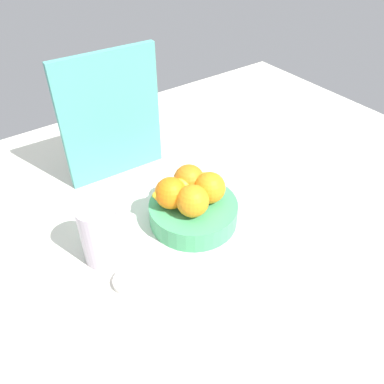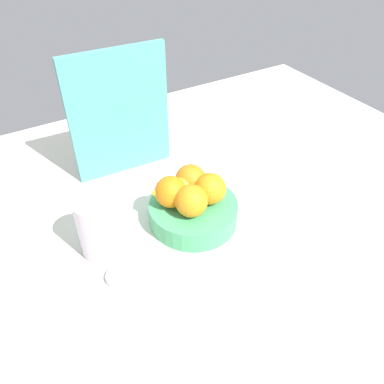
{
  "view_description": "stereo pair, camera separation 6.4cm",
  "coord_description": "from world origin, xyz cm",
  "px_view_note": "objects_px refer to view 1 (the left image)",
  "views": [
    {
      "loc": [
        -42.59,
        -57.64,
        69.22
      ],
      "look_at": [
        -0.42,
        1.1,
        9.58
      ],
      "focal_mm": 36.42,
      "sensor_mm": 36.0,
      "label": 1
    },
    {
      "loc": [
        -37.23,
        -61.15,
        69.22
      ],
      "look_at": [
        -0.42,
        1.1,
        9.58
      ],
      "focal_mm": 36.42,
      "sensor_mm": 36.0,
      "label": 2
    }
  ],
  "objects_px": {
    "orange_front_right": "(211,189)",
    "jar_lid": "(129,281)",
    "orange_center": "(189,180)",
    "fruit_bowl": "(192,213)",
    "orange_front_left": "(193,201)",
    "thermos_tumbler": "(100,234)",
    "cutting_board": "(112,118)",
    "banana_bunch": "(185,189)",
    "orange_back_left": "(171,193)"
  },
  "relations": [
    {
      "from": "cutting_board",
      "to": "jar_lid",
      "type": "height_order",
      "value": "cutting_board"
    },
    {
      "from": "fruit_bowl",
      "to": "orange_front_left",
      "type": "distance_m",
      "value": 0.07
    },
    {
      "from": "fruit_bowl",
      "to": "banana_bunch",
      "type": "distance_m",
      "value": 0.07
    },
    {
      "from": "banana_bunch",
      "to": "thermos_tumbler",
      "type": "relative_size",
      "value": 1.17
    },
    {
      "from": "jar_lid",
      "to": "orange_center",
      "type": "bearing_deg",
      "value": 26.6
    },
    {
      "from": "fruit_bowl",
      "to": "orange_front_right",
      "type": "bearing_deg",
      "value": -18.66
    },
    {
      "from": "orange_center",
      "to": "cutting_board",
      "type": "relative_size",
      "value": 0.22
    },
    {
      "from": "orange_front_right",
      "to": "orange_center",
      "type": "bearing_deg",
      "value": 110.86
    },
    {
      "from": "orange_back_left",
      "to": "thermos_tumbler",
      "type": "bearing_deg",
      "value": -178.03
    },
    {
      "from": "fruit_bowl",
      "to": "thermos_tumbler",
      "type": "bearing_deg",
      "value": 174.95
    },
    {
      "from": "banana_bunch",
      "to": "thermos_tumbler",
      "type": "xyz_separation_m",
      "value": [
        -0.24,
        -0.01,
        -0.01
      ]
    },
    {
      "from": "orange_front_right",
      "to": "orange_back_left",
      "type": "xyz_separation_m",
      "value": [
        -0.09,
        0.04,
        0.0
      ]
    },
    {
      "from": "fruit_bowl",
      "to": "thermos_tumbler",
      "type": "height_order",
      "value": "thermos_tumbler"
    },
    {
      "from": "orange_center",
      "to": "banana_bunch",
      "type": "distance_m",
      "value": 0.03
    },
    {
      "from": "cutting_board",
      "to": "jar_lid",
      "type": "xyz_separation_m",
      "value": [
        -0.17,
        -0.38,
        -0.17
      ]
    },
    {
      "from": "orange_front_right",
      "to": "cutting_board",
      "type": "xyz_separation_m",
      "value": [
        -0.1,
        0.31,
        0.08
      ]
    },
    {
      "from": "orange_back_left",
      "to": "thermos_tumbler",
      "type": "xyz_separation_m",
      "value": [
        -0.19,
        -0.01,
        -0.02
      ]
    },
    {
      "from": "fruit_bowl",
      "to": "cutting_board",
      "type": "distance_m",
      "value": 0.34
    },
    {
      "from": "thermos_tumbler",
      "to": "banana_bunch",
      "type": "bearing_deg",
      "value": 1.72
    },
    {
      "from": "thermos_tumbler",
      "to": "fruit_bowl",
      "type": "bearing_deg",
      "value": -5.05
    },
    {
      "from": "fruit_bowl",
      "to": "thermos_tumbler",
      "type": "distance_m",
      "value": 0.24
    },
    {
      "from": "orange_front_left",
      "to": "fruit_bowl",
      "type": "bearing_deg",
      "value": 56.73
    },
    {
      "from": "orange_center",
      "to": "orange_back_left",
      "type": "bearing_deg",
      "value": -165.54
    },
    {
      "from": "fruit_bowl",
      "to": "jar_lid",
      "type": "bearing_deg",
      "value": -160.49
    },
    {
      "from": "banana_bunch",
      "to": "fruit_bowl",
      "type": "bearing_deg",
      "value": -89.37
    },
    {
      "from": "fruit_bowl",
      "to": "jar_lid",
      "type": "distance_m",
      "value": 0.24
    },
    {
      "from": "cutting_board",
      "to": "fruit_bowl",
      "type": "bearing_deg",
      "value": -77.4
    },
    {
      "from": "jar_lid",
      "to": "banana_bunch",
      "type": "bearing_deg",
      "value": 25.55
    },
    {
      "from": "thermos_tumbler",
      "to": "orange_front_right",
      "type": "bearing_deg",
      "value": -7.31
    },
    {
      "from": "orange_front_right",
      "to": "jar_lid",
      "type": "distance_m",
      "value": 0.29
    },
    {
      "from": "banana_bunch",
      "to": "thermos_tumbler",
      "type": "bearing_deg",
      "value": -178.28
    },
    {
      "from": "banana_bunch",
      "to": "orange_front_right",
      "type": "bearing_deg",
      "value": -43.54
    },
    {
      "from": "fruit_bowl",
      "to": "orange_front_left",
      "type": "height_order",
      "value": "orange_front_left"
    },
    {
      "from": "fruit_bowl",
      "to": "orange_front_left",
      "type": "bearing_deg",
      "value": -123.27
    },
    {
      "from": "orange_front_left",
      "to": "orange_front_right",
      "type": "height_order",
      "value": "same"
    },
    {
      "from": "thermos_tumbler",
      "to": "orange_center",
      "type": "bearing_deg",
      "value": 5.21
    },
    {
      "from": "fruit_bowl",
      "to": "orange_center",
      "type": "xyz_separation_m",
      "value": [
        0.02,
        0.04,
        0.07
      ]
    },
    {
      "from": "fruit_bowl",
      "to": "orange_front_right",
      "type": "height_order",
      "value": "orange_front_right"
    },
    {
      "from": "orange_back_left",
      "to": "jar_lid",
      "type": "xyz_separation_m",
      "value": [
        -0.18,
        -0.11,
        -0.09
      ]
    },
    {
      "from": "banana_bunch",
      "to": "orange_center",
      "type": "bearing_deg",
      "value": 36.07
    },
    {
      "from": "orange_front_right",
      "to": "orange_front_left",
      "type": "bearing_deg",
      "value": -169.4
    },
    {
      "from": "orange_back_left",
      "to": "cutting_board",
      "type": "xyz_separation_m",
      "value": [
        -0.01,
        0.27,
        0.08
      ]
    },
    {
      "from": "orange_front_right",
      "to": "orange_center",
      "type": "relative_size",
      "value": 1.0
    },
    {
      "from": "orange_back_left",
      "to": "cutting_board",
      "type": "height_order",
      "value": "cutting_board"
    },
    {
      "from": "orange_front_left",
      "to": "jar_lid",
      "type": "xyz_separation_m",
      "value": [
        -0.21,
        -0.05,
        -0.09
      ]
    },
    {
      "from": "orange_front_right",
      "to": "thermos_tumbler",
      "type": "height_order",
      "value": "thermos_tumbler"
    },
    {
      "from": "orange_front_left",
      "to": "banana_bunch",
      "type": "relative_size",
      "value": 0.44
    },
    {
      "from": "orange_back_left",
      "to": "cutting_board",
      "type": "bearing_deg",
      "value": 92.0
    },
    {
      "from": "orange_front_right",
      "to": "orange_back_left",
      "type": "height_order",
      "value": "same"
    },
    {
      "from": "orange_front_left",
      "to": "jar_lid",
      "type": "bearing_deg",
      "value": -165.67
    }
  ]
}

